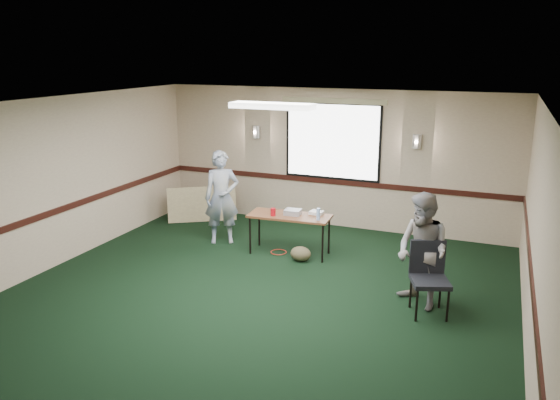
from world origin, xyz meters
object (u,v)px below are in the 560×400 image
at_px(person_left, 222,197).
at_px(person_right, 422,251).
at_px(projector, 293,212).
at_px(folding_table, 290,218).
at_px(conference_chair, 429,272).

relative_size(person_left, person_right, 1.06).
bearing_deg(projector, person_left, 173.77).
distance_m(folding_table, conference_chair, 2.81).
bearing_deg(folding_table, person_left, 172.18).
height_order(folding_table, projector, projector).
distance_m(projector, person_left, 1.39).
xyz_separation_m(conference_chair, person_right, (-0.12, 0.13, 0.23)).
relative_size(conference_chair, person_right, 0.61).
bearing_deg(person_right, conference_chair, -11.57).
bearing_deg(conference_chair, folding_table, 131.74).
height_order(projector, person_left, person_left).
xyz_separation_m(projector, person_left, (-1.39, 0.06, 0.10)).
relative_size(conference_chair, person_left, 0.57).
xyz_separation_m(folding_table, person_right, (2.37, -1.19, 0.15)).
xyz_separation_m(folding_table, person_left, (-1.35, 0.10, 0.20)).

